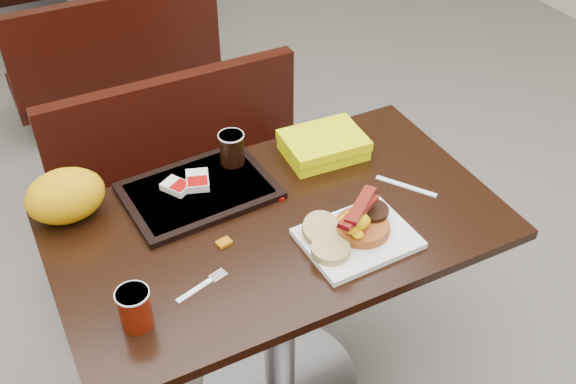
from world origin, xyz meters
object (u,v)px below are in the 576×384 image
bench_far_s (110,52)px  coffee_cup_near (135,309)px  hashbrown_sleeve_right (198,180)px  clamshell (324,145)px  coffee_cup_far (232,149)px  bench_near_n (197,187)px  paper_bag (65,196)px  knife (406,186)px  tray (199,191)px  hashbrown_sleeve_left (176,186)px  table_near (279,312)px  pancake_stack (362,226)px  fork (195,290)px  platter (358,238)px

bench_far_s → coffee_cup_near: coffee_cup_near is taller
coffee_cup_near → hashbrown_sleeve_right: 0.50m
clamshell → coffee_cup_far: bearing=170.5°
bench_near_n → paper_bag: 0.80m
knife → tray: size_ratio=0.45×
bench_far_s → paper_bag: bearing=-106.9°
paper_bag → hashbrown_sleeve_left: bearing=-8.4°
clamshell → paper_bag: size_ratio=1.13×
bench_near_n → table_near: bearing=-90.0°
pancake_stack → coffee_cup_near: size_ratio=1.41×
bench_far_s → tray: (-0.15, -1.70, 0.40)m
pancake_stack → paper_bag: size_ratio=0.69×
bench_far_s → hashbrown_sleeve_right: 1.73m
hashbrown_sleeve_left → coffee_cup_far: (0.19, 0.04, 0.04)m
fork → knife: size_ratio=0.80×
paper_bag → coffee_cup_near: bearing=-83.4°
table_near → coffee_cup_far: (-0.01, 0.27, 0.44)m
fork → clamshell: bearing=15.4°
platter → hashbrown_sleeve_left: hashbrown_sleeve_left is taller
bench_near_n → platter: (0.15, -0.86, 0.40)m
hashbrown_sleeve_right → bench_near_n: bearing=91.6°
tray → clamshell: clamshell is taller
bench_far_s → platter: platter is taller
tray → hashbrown_sleeve_right: (0.01, 0.02, 0.02)m
coffee_cup_far → clamshell: 0.28m
coffee_cup_near → clamshell: (0.70, 0.38, -0.02)m
bench_near_n → hashbrown_sleeve_right: 0.65m
table_near → pancake_stack: pancake_stack is taller
platter → paper_bag: size_ratio=1.35×
bench_far_s → tray: size_ratio=2.44×
coffee_cup_near → coffee_cup_far: coffee_cup_far is taller
pancake_stack → knife: (0.22, 0.11, -0.03)m
hashbrown_sleeve_right → paper_bag: 0.36m
hashbrown_sleeve_right → fork: bearing=-94.2°
hashbrown_sleeve_right → clamshell: size_ratio=0.36×
hashbrown_sleeve_left → hashbrown_sleeve_right: bearing=-34.6°
pancake_stack → clamshell: bearing=76.5°
bench_near_n → coffee_cup_far: bearing=-91.9°
paper_bag → coffee_cup_far: bearing=0.1°
hashbrown_sleeve_left → table_near: bearing=-79.7°
bench_near_n → platter: bearing=-80.1°
table_near → fork: size_ratio=8.20×
bench_near_n → coffee_cup_near: coffee_cup_near is taller
pancake_stack → coffee_cup_far: size_ratio=1.49×
coffee_cup_near → knife: size_ratio=0.57×
bench_far_s → platter: bearing=-85.8°
table_near → hashbrown_sleeve_left: 0.51m
bench_far_s → clamshell: clamshell is taller
coffee_cup_far → clamshell: bearing=-12.8°
bench_near_n → hashbrown_sleeve_left: (-0.20, -0.47, 0.42)m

